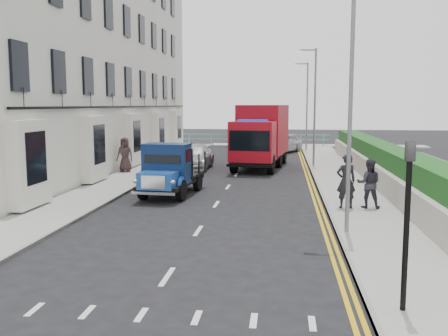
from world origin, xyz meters
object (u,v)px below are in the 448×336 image
bedford_lorry (168,173)px  parked_car_front (163,169)px  lamp_near (346,94)px  lamp_far (306,101)px  pedestrian_east_near (346,181)px  red_lorry (261,134)px  lamp_mid (313,100)px

bedford_lorry → parked_car_front: (-1.14, 3.72, -0.34)m
lamp_near → bedford_lorry: lamp_near is taller
lamp_far → pedestrian_east_near: bearing=-88.8°
red_lorry → parked_car_front: (-4.45, -6.36, -1.33)m
lamp_near → lamp_mid: size_ratio=1.00×
lamp_mid → red_lorry: (-3.00, -0.64, -2.03)m
bedford_lorry → lamp_far: bearing=78.2°
parked_car_front → lamp_near: bearing=-51.1°
lamp_far → parked_car_front: (-7.45, -17.00, -3.36)m
lamp_near → red_lorry: bearing=101.0°
lamp_far → red_lorry: lamp_far is taller
lamp_near → pedestrian_east_near: 4.44m
lamp_far → bedford_lorry: bearing=-106.9°
lamp_mid → bedford_lorry: (-6.31, -10.72, -3.01)m
lamp_far → pedestrian_east_near: lamp_far is taller
parked_car_front → pedestrian_east_near: (7.93, -5.69, 0.43)m
lamp_far → bedford_lorry: lamp_far is taller
lamp_far → lamp_near: bearing=-90.0°
lamp_near → red_lorry: size_ratio=0.96×
lamp_far → bedford_lorry: 21.87m
bedford_lorry → pedestrian_east_near: size_ratio=2.45×
lamp_near → lamp_far: 26.00m
lamp_mid → lamp_far: same height
red_lorry → pedestrian_east_near: 12.57m
lamp_far → parked_car_front: 18.86m
bedford_lorry → parked_car_front: bearing=112.1°
lamp_mid → lamp_far: bearing=90.0°
lamp_near → lamp_mid: bearing=90.0°
lamp_near → parked_car_front: bearing=129.6°
lamp_near → red_lorry: 15.78m
red_lorry → pedestrian_east_near: red_lorry is taller
pedestrian_east_near → parked_car_front: bearing=-47.2°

